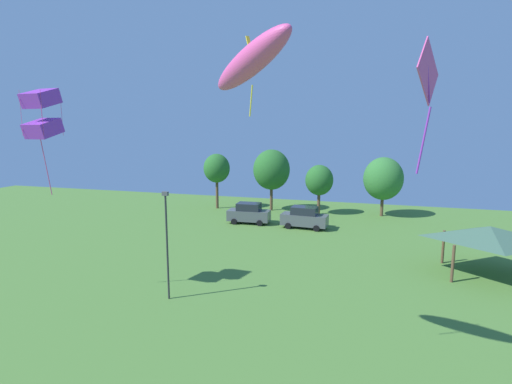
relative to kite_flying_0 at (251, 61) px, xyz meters
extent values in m
ellipsoid|color=#E54C93|center=(0.00, 0.00, 0.00)|extent=(4.42, 3.66, 2.59)
cube|color=yellow|center=(0.00, 0.00, 0.29)|extent=(0.49, 0.41, 1.25)
cylinder|color=yellow|center=(0.00, 0.00, -1.46)|extent=(0.20, 0.17, 1.17)
cube|color=purple|center=(-14.07, 4.33, -0.81)|extent=(1.70, 1.86, 1.25)
cube|color=purple|center=(-14.07, 4.33, -2.51)|extent=(1.70, 1.86, 1.25)
cylinder|color=#E54C93|center=(-14.81, 3.59, -1.66)|extent=(0.02, 0.02, 2.56)
cylinder|color=#E54C93|center=(-13.33, 3.59, -1.66)|extent=(0.02, 0.02, 2.56)
cylinder|color=#E54C93|center=(-14.81, 5.07, -1.66)|extent=(0.02, 0.02, 2.56)
cylinder|color=#E54C93|center=(-13.33, 5.07, -1.66)|extent=(0.02, 0.02, 2.56)
cylinder|color=#E54C93|center=(-14.07, 4.33, -4.79)|extent=(0.10, 0.53, 3.43)
cube|color=#E54C93|center=(5.70, -4.26, -1.15)|extent=(0.66, 1.50, 1.62)
cylinder|color=purple|center=(5.70, -4.28, -1.15)|extent=(0.18, 0.11, 1.46)
cylinder|color=purple|center=(5.70, -4.26, -2.78)|extent=(0.27, 0.17, 1.63)
cube|color=#4C5156|center=(-8.26, 25.96, -11.98)|extent=(4.66, 2.08, 1.14)
cube|color=#1E232D|center=(-8.26, 25.96, -11.01)|extent=(2.59, 1.83, 0.80)
cylinder|color=black|center=(-6.80, 25.09, -12.55)|extent=(0.65, 0.25, 0.64)
cylinder|color=black|center=(-6.89, 26.96, -12.55)|extent=(0.65, 0.25, 0.64)
cylinder|color=black|center=(-9.63, 24.96, -12.55)|extent=(0.65, 0.25, 0.64)
cylinder|color=black|center=(-9.72, 26.83, -12.55)|extent=(0.65, 0.25, 0.64)
cube|color=#4C5156|center=(-2.07, 25.55, -11.97)|extent=(4.91, 2.19, 1.15)
cube|color=#1E232D|center=(-2.07, 25.55, -10.99)|extent=(2.75, 1.88, 0.81)
cylinder|color=black|center=(-0.66, 24.52, -12.55)|extent=(0.65, 0.27, 0.64)
cylinder|color=black|center=(-0.52, 26.35, -12.55)|extent=(0.65, 0.27, 0.64)
cylinder|color=black|center=(-3.62, 24.75, -12.55)|extent=(0.65, 0.27, 0.64)
cylinder|color=black|center=(-3.48, 26.57, -12.55)|extent=(0.65, 0.27, 0.64)
cylinder|color=brown|center=(10.03, 13.75, -11.57)|extent=(0.20, 0.20, 2.60)
cylinder|color=brown|center=(10.03, 17.78, -11.57)|extent=(0.20, 0.20, 2.60)
pyramid|color=#3D604C|center=(12.60, 15.77, -9.77)|extent=(6.64, 5.22, 1.00)
cylinder|color=#2D2D33|center=(-7.13, 5.92, -9.65)|extent=(0.12, 0.12, 6.43)
cube|color=#4C4C51|center=(-7.13, 5.92, -6.31)|extent=(0.36, 0.20, 0.24)
cylinder|color=brown|center=(-14.70, 32.71, -10.89)|extent=(0.36, 0.36, 3.96)
ellipsoid|color=#286628|center=(-14.70, 32.71, -7.64)|extent=(3.37, 3.37, 3.71)
cylinder|color=brown|center=(-7.63, 33.47, -11.14)|extent=(0.36, 0.36, 3.46)
ellipsoid|color=#286628|center=(-7.63, 33.47, -7.69)|extent=(4.59, 4.59, 5.05)
cylinder|color=brown|center=(-1.56, 32.89, -11.42)|extent=(0.36, 0.36, 2.90)
ellipsoid|color=#286628|center=(-1.56, 32.89, -8.71)|extent=(3.34, 3.34, 3.67)
cylinder|color=brown|center=(5.78, 33.96, -11.49)|extent=(0.36, 0.36, 2.76)
ellipsoid|color=#337533|center=(5.78, 33.96, -8.39)|extent=(4.58, 4.58, 5.03)
camera|label=1|loc=(4.55, -14.78, -2.46)|focal=28.00mm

